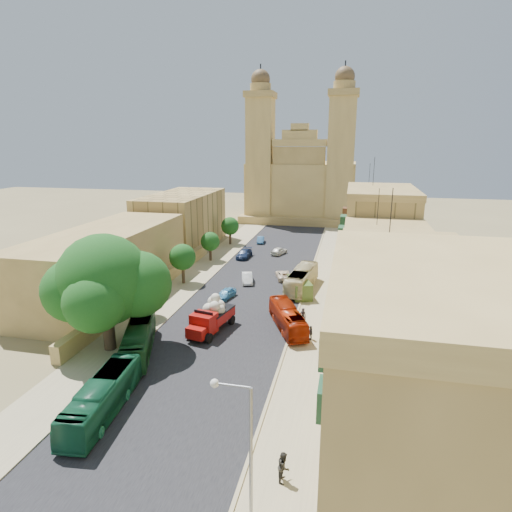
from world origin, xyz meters
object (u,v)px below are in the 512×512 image
at_px(car_blue_a, 226,294).
at_px(pedestrian_b, 284,466).
at_px(bus_green_north, 139,339).
at_px(pedestrian_a, 303,316).
at_px(ficus_tree, 105,283).
at_px(car_white_b, 279,251).
at_px(pedestrian_c, 311,333).
at_px(street_tree_d, 230,226).
at_px(bus_cream_east, 302,279).
at_px(car_blue_b, 261,240).
at_px(street_tree_a, 142,288).
at_px(street_tree_b, 182,257).
at_px(car_cream, 284,275).
at_px(bus_red_east, 287,318).
at_px(car_white_a, 247,278).
at_px(church, 302,181).
at_px(car_dkblue, 244,254).
at_px(red_truck, 211,316).
at_px(bus_green_south, 102,397).
at_px(olive_pickup, 299,288).
at_px(street_tree_c, 210,242).

relative_size(car_blue_a, pedestrian_b, 1.93).
relative_size(bus_green_north, pedestrian_a, 5.03).
height_order(ficus_tree, car_white_b, ficus_tree).
relative_size(pedestrian_a, pedestrian_c, 1.29).
height_order(street_tree_d, bus_cream_east, street_tree_d).
distance_m(car_blue_a, car_blue_b, 30.92).
bearing_deg(street_tree_a, street_tree_b, 90.00).
bearing_deg(car_cream, bus_cream_east, 110.54).
xyz_separation_m(car_cream, pedestrian_a, (4.56, -15.36, 0.37)).
distance_m(bus_red_east, pedestrian_c, 3.41).
bearing_deg(bus_red_east, pedestrian_b, 74.39).
relative_size(street_tree_d, car_blue_a, 1.44).
relative_size(bus_red_east, car_blue_b, 2.42).
height_order(bus_green_north, bus_cream_east, bus_cream_east).
bearing_deg(car_white_a, car_white_b, 67.48).
bearing_deg(church, pedestrian_c, -82.38).
relative_size(street_tree_d, pedestrian_c, 3.53).
bearing_deg(car_dkblue, red_truck, -80.58).
bearing_deg(street_tree_d, car_blue_b, 22.95).
bearing_deg(ficus_tree, car_white_a, 70.03).
xyz_separation_m(car_cream, pedestrian_b, (5.97, -37.69, 0.36)).
bearing_deg(car_white_a, pedestrian_a, -69.67).
bearing_deg(street_tree_d, bus_green_south, -84.09).
height_order(car_white_b, pedestrian_b, pedestrian_b).
xyz_separation_m(church, street_tree_b, (-10.00, -54.61, -5.74)).
distance_m(olive_pickup, car_white_a, 8.62).
relative_size(olive_pickup, pedestrian_a, 2.91).
relative_size(street_tree_b, pedestrian_c, 3.76).
distance_m(red_truck, bus_red_east, 8.07).
height_order(street_tree_c, car_dkblue, street_tree_c).
xyz_separation_m(car_dkblue, pedestrian_c, (14.09, -28.77, 0.05)).
bearing_deg(pedestrian_b, bus_green_north, 51.49).
bearing_deg(street_tree_b, ficus_tree, -88.28).
distance_m(bus_red_east, pedestrian_a, 2.08).
bearing_deg(car_dkblue, street_tree_c, -148.39).
height_order(olive_pickup, bus_green_south, bus_green_south).
relative_size(bus_green_north, car_blue_a, 2.63).
height_order(street_tree_a, street_tree_c, street_tree_a).
relative_size(car_blue_a, car_white_b, 0.96).
bearing_deg(street_tree_a, car_cream, 51.60).
height_order(car_blue_a, pedestrian_c, pedestrian_c).
distance_m(red_truck, car_dkblue, 29.31).
bearing_deg(ficus_tree, street_tree_b, 91.72).
relative_size(bus_green_south, pedestrian_b, 5.07).
relative_size(church, pedestrian_b, 19.06).
height_order(pedestrian_b, pedestrian_c, pedestrian_b).
height_order(church, red_truck, church).
distance_m(church, car_white_b, 37.31).
distance_m(street_tree_d, car_blue_a, 29.64).
bearing_deg(bus_cream_east, street_tree_a, 45.05).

